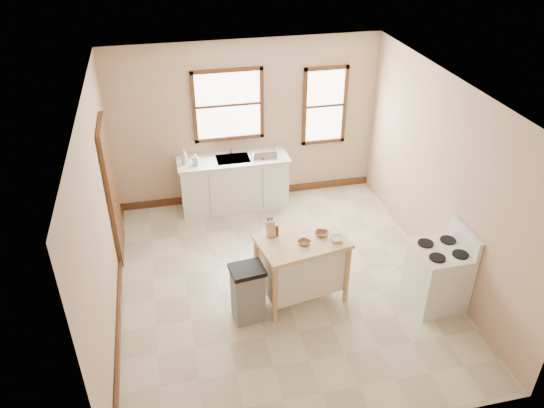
{
  "coord_description": "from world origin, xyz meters",
  "views": [
    {
      "loc": [
        -1.4,
        -5.66,
        4.89
      ],
      "look_at": [
        -0.04,
        0.4,
        1.07
      ],
      "focal_mm": 35.0,
      "sensor_mm": 36.0,
      "label": 1
    }
  ],
  "objects": [
    {
      "name": "soap_bottle_a",
      "position": [
        -1.1,
        2.19,
        1.05
      ],
      "size": [
        0.12,
        0.12,
        0.25
      ],
      "primitive_type": "imported",
      "rotation": [
        0.0,
        0.0,
        0.33
      ],
      "color": "#B2B2B2",
      "rests_on": "sink_counter"
    },
    {
      "name": "bowl_c",
      "position": [
        0.63,
        -0.43,
        0.96
      ],
      "size": [
        0.21,
        0.21,
        0.05
      ],
      "primitive_type": "imported",
      "rotation": [
        0.0,
        0.0,
        0.32
      ],
      "color": "white",
      "rests_on": "kitchen_island"
    },
    {
      "name": "dish_rack",
      "position": [
        0.21,
        2.13,
        0.97
      ],
      "size": [
        0.48,
        0.4,
        0.1
      ],
      "primitive_type": null,
      "rotation": [
        0.0,
        0.0,
        -0.25
      ],
      "color": "silver",
      "rests_on": "sink_counter"
    },
    {
      "name": "faucet",
      "position": [
        -0.3,
        2.38,
        1.03
      ],
      "size": [
        0.03,
        0.03,
        0.22
      ],
      "primitive_type": "cylinder",
      "color": "silver",
      "rests_on": "sink_counter"
    },
    {
      "name": "kitchen_island",
      "position": [
        0.2,
        -0.33,
        0.46
      ],
      "size": [
        1.25,
        0.91,
        0.93
      ],
      "primitive_type": null,
      "rotation": [
        0.0,
        0.0,
        0.18
      ],
      "color": "#E5CB86",
      "rests_on": "ground"
    },
    {
      "name": "baseboard_left",
      "position": [
        -2.22,
        0.0,
        0.06
      ],
      "size": [
        0.04,
        5.0,
        0.12
      ],
      "primitive_type": "cube",
      "color": "#402511",
      "rests_on": "ground"
    },
    {
      "name": "sink_counter",
      "position": [
        -0.3,
        2.2,
        0.46
      ],
      "size": [
        1.86,
        0.62,
        0.92
      ],
      "primitive_type": null,
      "color": "silver",
      "rests_on": "ground"
    },
    {
      "name": "wall_right",
      "position": [
        2.25,
        0.0,
        1.4
      ],
      "size": [
        0.04,
        5.0,
        2.8
      ],
      "primitive_type": "cube",
      "color": "tan",
      "rests_on": "ground"
    },
    {
      "name": "wall_back",
      "position": [
        0.0,
        2.5,
        1.4
      ],
      "size": [
        4.5,
        0.04,
        2.8
      ],
      "primitive_type": "cube",
      "color": "tan",
      "rests_on": "ground"
    },
    {
      "name": "trash_bin",
      "position": [
        -0.57,
        -0.59,
        0.41
      ],
      "size": [
        0.46,
        0.4,
        0.81
      ],
      "primitive_type": null,
      "rotation": [
        0.0,
        0.0,
        0.12
      ],
      "color": "slate",
      "rests_on": "ground"
    },
    {
      "name": "knife_block",
      "position": [
        -0.18,
        -0.13,
        1.03
      ],
      "size": [
        0.11,
        0.11,
        0.2
      ],
      "primitive_type": null,
      "rotation": [
        0.0,
        0.0,
        0.14
      ],
      "color": "tan",
      "rests_on": "kitchen_island"
    },
    {
      "name": "pepper_grinder",
      "position": [
        -0.1,
        -0.15,
        1.0
      ],
      "size": [
        0.05,
        0.05,
        0.15
      ],
      "primitive_type": "cylinder",
      "rotation": [
        0.0,
        0.0,
        -0.24
      ],
      "color": "#472613",
      "rests_on": "kitchen_island"
    },
    {
      "name": "bowl_b",
      "position": [
        0.48,
        -0.27,
        0.95
      ],
      "size": [
        0.24,
        0.24,
        0.04
      ],
      "primitive_type": "imported",
      "rotation": [
        0.0,
        0.0,
        1.06
      ],
      "color": "brown",
      "rests_on": "kitchen_island"
    },
    {
      "name": "window_side",
      "position": [
        1.35,
        2.48,
        1.6
      ],
      "size": [
        0.77,
        0.06,
        1.37
      ],
      "primitive_type": null,
      "color": "#402511",
      "rests_on": "wall_back"
    },
    {
      "name": "wall_left",
      "position": [
        -2.25,
        0.0,
        1.4
      ],
      "size": [
        0.04,
        5.0,
        2.8
      ],
      "primitive_type": "cube",
      "color": "tan",
      "rests_on": "ground"
    },
    {
      "name": "baseboard_back",
      "position": [
        0.0,
        2.47,
        0.06
      ],
      "size": [
        4.5,
        0.04,
        0.12
      ],
      "primitive_type": "cube",
      "color": "#402511",
      "rests_on": "ground"
    },
    {
      "name": "ceiling",
      "position": [
        0.0,
        0.0,
        2.8
      ],
      "size": [
        5.0,
        5.0,
        0.0
      ],
      "primitive_type": "plane",
      "rotation": [
        3.14,
        0.0,
        0.0
      ],
      "color": "white",
      "rests_on": "ground"
    },
    {
      "name": "soap_bottle_b",
      "position": [
        -0.92,
        2.11,
        1.02
      ],
      "size": [
        0.12,
        0.12,
        0.2
      ],
      "primitive_type": "imported",
      "rotation": [
        0.0,
        0.0,
        -0.42
      ],
      "color": "#B2B2B2",
      "rests_on": "sink_counter"
    },
    {
      "name": "floor",
      "position": [
        0.0,
        0.0,
        0.0
      ],
      "size": [
        5.0,
        5.0,
        0.0
      ],
      "primitive_type": "plane",
      "color": "#BFB497",
      "rests_on": "ground"
    },
    {
      "name": "bowl_a",
      "position": [
        0.2,
        -0.4,
        0.95
      ],
      "size": [
        0.22,
        0.22,
        0.04
      ],
      "primitive_type": "imported",
      "rotation": [
        0.0,
        0.0,
        0.61
      ],
      "color": "brown",
      "rests_on": "kitchen_island"
    },
    {
      "name": "gas_stove",
      "position": [
        1.92,
        -0.82,
        0.56
      ],
      "size": [
        0.69,
        0.7,
        1.13
      ],
      "primitive_type": null,
      "color": "silver",
      "rests_on": "ground"
    },
    {
      "name": "window_main",
      "position": [
        -0.3,
        2.48,
        1.75
      ],
      "size": [
        1.17,
        0.06,
        1.22
      ],
      "primitive_type": null,
      "color": "#402511",
      "rests_on": "wall_back"
    },
    {
      "name": "door_left",
      "position": [
        -2.21,
        1.3,
        1.05
      ],
      "size": [
        0.06,
        0.9,
        2.1
      ],
      "primitive_type": "cube",
      "color": "#402511",
      "rests_on": "ground"
    }
  ]
}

